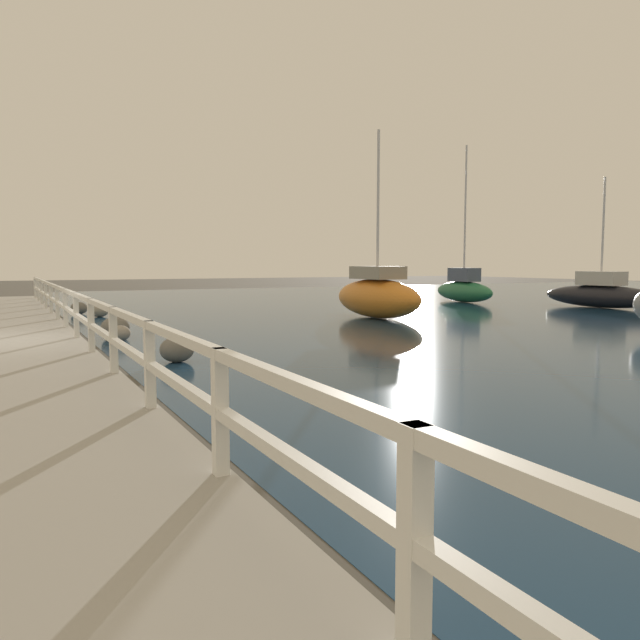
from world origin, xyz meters
name	(u,v)px	position (x,y,z in m)	size (l,w,h in m)	color
railing	(76,307)	(1.60, 0.00, 0.95)	(0.10, 32.50, 0.90)	white
boulder_near_dock	(99,310)	(3.23, 8.90, 0.25)	(0.67, 0.60, 0.50)	gray
boulder_far_strip	(120,333)	(2.73, 1.78, 0.19)	(0.49, 0.44, 0.37)	gray
boulder_water_edge	(115,327)	(2.75, 2.53, 0.26)	(0.70, 0.63, 0.52)	#666056
boulder_downstream	(177,349)	(3.13, -2.00, 0.24)	(0.64, 0.58, 0.48)	#666056
boulder_upstream	(79,308)	(2.75, 10.48, 0.22)	(0.60, 0.54, 0.45)	#666056
sailboat_green	(464,288)	(19.75, 9.69, 0.65)	(1.67, 4.56, 7.27)	#236B42
sailboat_orange	(377,296)	(11.49, 4.27, 0.75)	(1.65, 4.42, 6.19)	orange
sailboat_black	(601,294)	(22.32, 4.18, 0.58)	(1.61, 5.42, 5.32)	black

